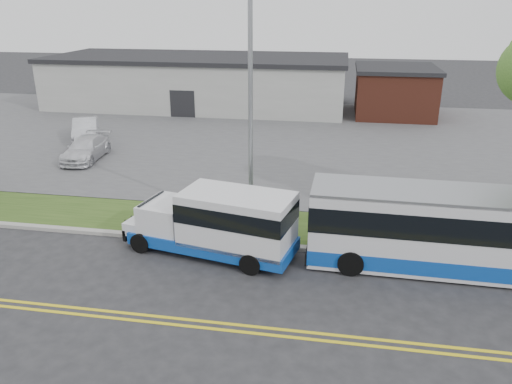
% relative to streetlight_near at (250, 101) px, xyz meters
% --- Properties ---
extents(ground, '(140.00, 140.00, 0.00)m').
position_rel_streetlight_near_xyz_m(ground, '(-3.00, -2.73, -5.23)').
color(ground, '#28282B').
rests_on(ground, ground).
extents(lane_line_north, '(70.00, 0.12, 0.01)m').
position_rel_streetlight_near_xyz_m(lane_line_north, '(-3.00, -6.58, -5.23)').
color(lane_line_north, yellow).
rests_on(lane_line_north, ground).
extents(lane_line_south, '(70.00, 0.12, 0.01)m').
position_rel_streetlight_near_xyz_m(lane_line_south, '(-3.00, -6.88, -5.23)').
color(lane_line_south, yellow).
rests_on(lane_line_south, ground).
extents(curb, '(80.00, 0.30, 0.15)m').
position_rel_streetlight_near_xyz_m(curb, '(-3.00, -1.63, -5.16)').
color(curb, '#9E9B93').
rests_on(curb, ground).
extents(verge, '(80.00, 3.30, 0.10)m').
position_rel_streetlight_near_xyz_m(verge, '(-3.00, 0.17, -5.18)').
color(verge, '#2C4617').
rests_on(verge, ground).
extents(parking_lot, '(80.00, 25.00, 0.10)m').
position_rel_streetlight_near_xyz_m(parking_lot, '(-3.00, 14.27, -5.18)').
color(parking_lot, '#4C4C4F').
rests_on(parking_lot, ground).
extents(commercial_building, '(25.40, 10.40, 4.35)m').
position_rel_streetlight_near_xyz_m(commercial_building, '(-9.00, 24.27, -3.05)').
color(commercial_building, '#9E9E99').
rests_on(commercial_building, ground).
extents(brick_wing, '(6.30, 7.30, 3.90)m').
position_rel_streetlight_near_xyz_m(brick_wing, '(7.50, 23.27, -3.27)').
color(brick_wing, brown).
rests_on(brick_wing, ground).
extents(streetlight_near, '(0.35, 1.53, 9.50)m').
position_rel_streetlight_near_xyz_m(streetlight_near, '(0.00, 0.00, 0.00)').
color(streetlight_near, gray).
rests_on(streetlight_near, verge).
extents(shuttle_bus, '(6.66, 3.26, 2.45)m').
position_rel_streetlight_near_xyz_m(shuttle_bus, '(-0.64, -2.43, -3.92)').
color(shuttle_bus, '#0E42A1').
rests_on(shuttle_bus, ground).
extents(transit_bus, '(10.25, 2.64, 2.83)m').
position_rel_streetlight_near_xyz_m(transit_bus, '(7.61, -2.13, -3.80)').
color(transit_bus, silver).
rests_on(transit_bus, ground).
extents(parked_car_a, '(3.20, 4.58, 1.43)m').
position_rel_streetlight_near_xyz_m(parked_car_a, '(-13.16, 11.44, -4.42)').
color(parked_car_a, '#B7B9BF').
rests_on(parked_car_a, parking_lot).
extents(parked_car_b, '(2.13, 4.48, 1.26)m').
position_rel_streetlight_near_xyz_m(parked_car_b, '(-11.06, 7.43, -4.50)').
color(parked_car_b, silver).
rests_on(parked_car_b, parking_lot).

